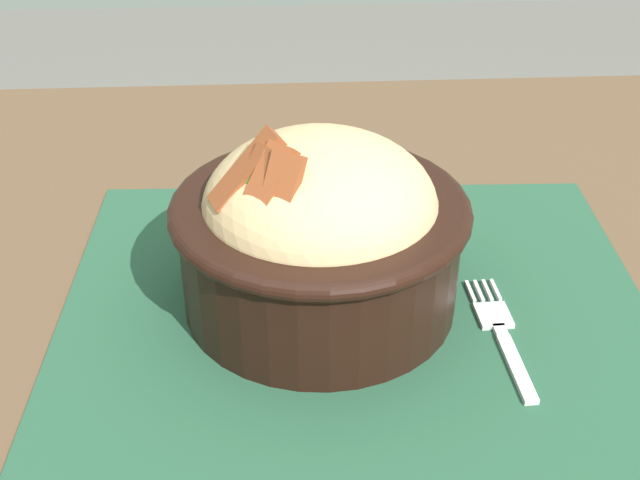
{
  "coord_description": "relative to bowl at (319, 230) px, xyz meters",
  "views": [
    {
      "loc": [
        -0.02,
        -0.44,
        1.07
      ],
      "look_at": [
        0.01,
        0.03,
        0.77
      ],
      "focal_mm": 47.45,
      "sensor_mm": 36.0,
      "label": 1
    }
  ],
  "objects": [
    {
      "name": "table",
      "position": [
        -0.01,
        -0.03,
        -0.12
      ],
      "size": [
        1.36,
        0.85,
        0.71
      ],
      "color": "#4C3826",
      "rests_on": "ground_plane"
    },
    {
      "name": "bowl",
      "position": [
        0.0,
        0.0,
        0.0
      ],
      "size": [
        0.2,
        0.2,
        0.14
      ],
      "color": "black",
      "rests_on": "placemat"
    },
    {
      "name": "placemat",
      "position": [
        0.02,
        -0.02,
        -0.06
      ],
      "size": [
        0.41,
        0.37,
        0.0
      ],
      "primitive_type": "cube",
      "rotation": [
        0.0,
        0.0,
        -0.03
      ],
      "color": "#1E422D",
      "rests_on": "table"
    },
    {
      "name": "fork",
      "position": [
        0.12,
        -0.04,
        -0.06
      ],
      "size": [
        0.02,
        0.12,
        0.0
      ],
      "color": "silver",
      "rests_on": "placemat"
    }
  ]
}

